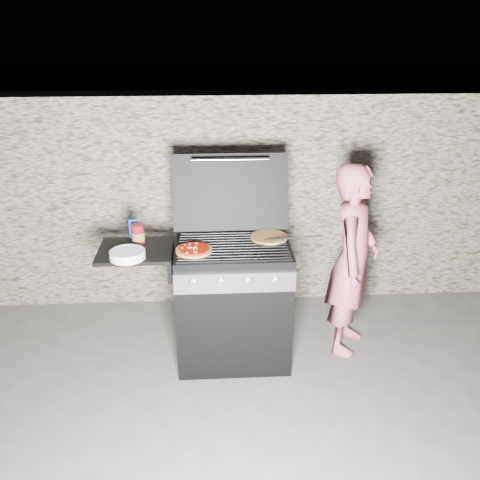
{
  "coord_description": "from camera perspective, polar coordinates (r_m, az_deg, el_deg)",
  "views": [
    {
      "loc": [
        -0.15,
        -3.38,
        2.38
      ],
      "look_at": [
        0.05,
        0.0,
        0.95
      ],
      "focal_mm": 40.0,
      "sensor_mm": 36.0,
      "label": 1
    }
  ],
  "objects": [
    {
      "name": "sauce_jar",
      "position": [
        3.79,
        -10.82,
        0.67
      ],
      "size": [
        0.11,
        0.11,
        0.14
      ],
      "primitive_type": "cylinder",
      "rotation": [
        0.0,
        0.0,
        0.34
      ],
      "color": "maroon",
      "rests_on": "gas_grill"
    },
    {
      "name": "blue_carton",
      "position": [
        3.9,
        -11.3,
        1.27
      ],
      "size": [
        0.07,
        0.05,
        0.14
      ],
      "primitive_type": "cube",
      "rotation": [
        0.0,
        0.0,
        0.25
      ],
      "color": "#093DA7",
      "rests_on": "gas_grill"
    },
    {
      "name": "person",
      "position": [
        3.99,
        11.95,
        -2.13
      ],
      "size": [
        0.53,
        0.62,
        1.45
      ],
      "primitive_type": "imported",
      "rotation": [
        0.0,
        0.0,
        1.15
      ],
      "color": "#BC5466",
      "rests_on": "ground"
    },
    {
      "name": "pizza_topped",
      "position": [
        3.6,
        -4.94,
        -1.01
      ],
      "size": [
        0.31,
        0.31,
        0.03
      ],
      "primitive_type": null,
      "rotation": [
        0.0,
        0.0,
        -0.32
      ],
      "color": "tan",
      "rests_on": "gas_grill"
    },
    {
      "name": "pizza_plain",
      "position": [
        3.81,
        3.12,
        0.33
      ],
      "size": [
        0.31,
        0.31,
        0.01
      ],
      "primitive_type": "cylinder",
      "rotation": [
        0.0,
        0.0,
        -0.19
      ],
      "color": "tan",
      "rests_on": "gas_grill"
    },
    {
      "name": "stone_wall",
      "position": [
        4.67,
        -1.39,
        4.45
      ],
      "size": [
        8.0,
        0.35,
        1.8
      ],
      "primitive_type": "cube",
      "color": "gray",
      "rests_on": "ground"
    },
    {
      "name": "tongs",
      "position": [
        3.71,
        5.65,
        0.17
      ],
      "size": [
        0.4,
        0.13,
        0.08
      ],
      "primitive_type": "cylinder",
      "rotation": [
        0.0,
        1.4,
        -0.29
      ],
      "color": "black",
      "rests_on": "gas_grill"
    },
    {
      "name": "plate_stack",
      "position": [
        3.58,
        -11.92,
        -1.52
      ],
      "size": [
        0.3,
        0.3,
        0.05
      ],
      "primitive_type": "cylinder",
      "rotation": [
        0.0,
        0.0,
        0.37
      ],
      "color": "white",
      "rests_on": "gas_grill"
    },
    {
      "name": "ground",
      "position": [
        4.14,
        -0.71,
        -12.22
      ],
      "size": [
        50.0,
        50.0,
        0.0
      ],
      "primitive_type": "plane",
      "color": "#444444"
    },
    {
      "name": "gas_grill",
      "position": [
        3.89,
        -4.45,
        -6.83
      ],
      "size": [
        1.34,
        0.79,
        0.91
      ],
      "primitive_type": null,
      "color": "black",
      "rests_on": "ground"
    }
  ]
}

